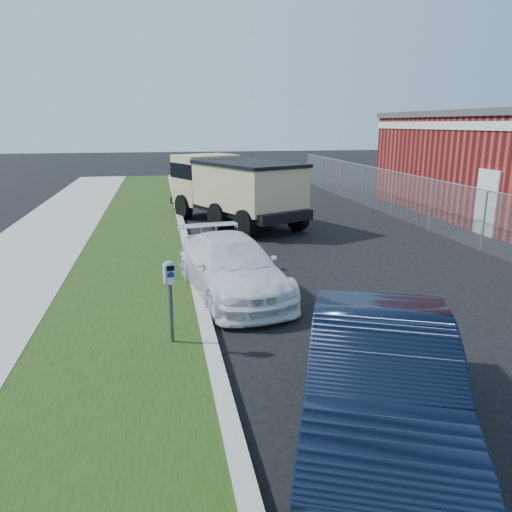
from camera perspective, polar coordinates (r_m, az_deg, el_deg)
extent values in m
plane|color=black|center=(10.16, 8.92, -6.51)|extent=(120.00, 120.00, 0.00)
cube|color=gray|center=(11.47, -6.86, -3.49)|extent=(0.25, 50.00, 0.15)
cube|color=#18350E|center=(11.49, -14.85, -3.93)|extent=(3.00, 50.00, 0.13)
plane|color=slate|center=(18.60, 19.34, 5.49)|extent=(0.00, 30.00, 30.00)
cylinder|color=#999EA7|center=(18.49, 19.58, 8.24)|extent=(0.04, 30.00, 0.04)
cylinder|color=#999EA7|center=(16.12, 24.61, 3.63)|extent=(0.06, 0.06, 1.80)
cylinder|color=#999EA7|center=(18.60, 19.34, 5.49)|extent=(0.06, 0.06, 1.80)
cylinder|color=#999EA7|center=(21.22, 15.32, 6.87)|extent=(0.06, 0.06, 1.80)
cylinder|color=#999EA7|center=(23.93, 12.18, 7.92)|extent=(0.06, 0.06, 1.80)
cylinder|color=#999EA7|center=(26.70, 9.67, 8.73)|extent=(0.06, 0.06, 1.80)
cylinder|color=#999EA7|center=(29.51, 7.63, 9.38)|extent=(0.06, 0.06, 1.80)
cylinder|color=#999EA7|center=(32.36, 5.94, 9.91)|extent=(0.06, 0.06, 1.80)
cube|color=silver|center=(20.02, 22.34, 13.61)|extent=(0.06, 14.00, 0.30)
cube|color=silver|center=(18.53, 24.83, 5.54)|extent=(0.08, 1.10, 2.20)
cylinder|color=#3F4247|center=(8.43, -9.66, -6.42)|extent=(0.08, 0.08, 1.02)
cube|color=gray|center=(8.20, -9.87, -1.97)|extent=(0.21, 0.17, 0.31)
ellipsoid|color=gray|center=(8.16, -9.91, -0.95)|extent=(0.22, 0.17, 0.12)
cube|color=black|center=(8.11, -9.76, -1.41)|extent=(0.12, 0.04, 0.08)
cube|color=navy|center=(8.15, -9.73, -2.16)|extent=(0.11, 0.04, 0.07)
cylinder|color=silver|center=(8.18, -9.70, -2.91)|extent=(0.11, 0.04, 0.11)
cube|color=#3F4247|center=(8.14, -9.74, -1.95)|extent=(0.04, 0.02, 0.05)
imported|color=white|center=(11.00, -2.76, -1.18)|extent=(2.43, 4.59, 1.27)
imported|color=black|center=(6.16, 13.94, -13.79)|extent=(3.18, 4.91, 1.53)
cube|color=black|center=(18.75, -2.24, 5.76)|extent=(4.51, 6.51, 0.34)
cube|color=tan|center=(20.52, -5.72, 8.74)|extent=(2.79, 2.53, 1.93)
cube|color=black|center=(20.48, -5.75, 9.82)|extent=(2.82, 2.56, 0.58)
cube|color=tan|center=(18.00, -0.90, 7.96)|extent=(3.80, 4.66, 1.55)
cube|color=black|center=(17.92, -0.91, 10.50)|extent=(3.93, 4.78, 0.12)
cube|color=black|center=(21.42, -6.89, 6.62)|extent=(2.17, 1.10, 0.29)
cylinder|color=black|center=(20.04, -8.27, 5.59)|extent=(0.68, 1.01, 0.97)
cylinder|color=black|center=(21.14, -2.89, 6.20)|extent=(0.68, 1.01, 0.97)
cylinder|color=black|center=(17.80, -4.38, 4.53)|extent=(0.68, 1.01, 0.97)
cylinder|color=black|center=(19.02, 1.38, 5.24)|extent=(0.68, 1.01, 0.97)
cylinder|color=black|center=(16.36, -1.20, 3.65)|extent=(0.68, 1.01, 0.97)
cylinder|color=black|center=(17.68, 4.77, 4.45)|extent=(0.68, 1.01, 0.97)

